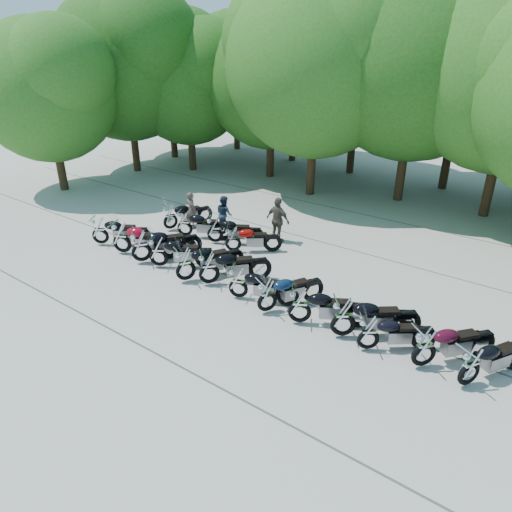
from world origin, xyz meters
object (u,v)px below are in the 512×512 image
Objects in this scene: motorcycle_11 at (425,346)px; motorcycle_16 at (233,238)px; motorcycle_15 at (215,229)px; motorcycle_8 at (300,304)px; motorcycle_6 at (238,282)px; motorcycle_3 at (158,251)px; motorcycle_7 at (267,294)px; motorcycle_0 at (100,230)px; motorcycle_4 at (185,263)px; motorcycle_10 at (369,332)px; motorcycle_1 at (121,236)px; rider_0 at (191,210)px; rider_2 at (278,220)px; motorcycle_14 at (185,223)px; motorcycle_2 at (141,245)px; motorcycle_5 at (209,267)px; motorcycle_13 at (170,216)px; rider_1 at (224,214)px; motorcycle_9 at (344,316)px; motorcycle_12 at (471,365)px.

motorcycle_16 is at bearing 21.83° from motorcycle_11.
motorcycle_11 reaches higher than motorcycle_15.
motorcycle_11 is (3.50, 0.15, 0.00)m from motorcycle_8.
motorcycle_8 is 5.35m from motorcycle_16.
motorcycle_11 is (5.79, 0.08, 0.04)m from motorcycle_6.
motorcycle_3 is at bearing 145.79° from motorcycle_15.
motorcycle_0 is at bearing 26.53° from motorcycle_7.
motorcycle_4 reaches higher than motorcycle_10.
motorcycle_16 is at bearing -75.56° from motorcycle_1.
motorcycle_10 is at bearing -125.39° from motorcycle_3.
rider_0 reaches higher than motorcycle_7.
rider_2 is at bearing 9.22° from motorcycle_8.
motorcycle_8 reaches higher than motorcycle_14.
motorcycle_4 reaches higher than motorcycle_11.
motorcycle_6 reaches higher than motorcycle_10.
motorcycle_2 is 1.05× the size of motorcycle_5.
motorcycle_15 is (2.48, 0.04, -0.00)m from motorcycle_13.
rider_1 is at bearing -11.46° from motorcycle_7.
motorcycle_2 is 8.04m from motorcycle_9.
motorcycle_9 is at bearing -175.20° from motorcycle_13.
motorcycle_5 reaches higher than motorcycle_15.
motorcycle_3 is at bearing 150.16° from motorcycle_13.
motorcycle_8 reaches higher than motorcycle_10.
motorcycle_0 is 5.35m from motorcycle_16.
motorcycle_3 is 2.32m from motorcycle_5.
motorcycle_4 is 9.00m from motorcycle_12.
rider_1 is at bearing -149.14° from rider_0.
motorcycle_4 is at bearing 60.40° from motorcycle_8.
motorcycle_2 is 0.80m from motorcycle_3.
motorcycle_12 reaches higher than motorcycle_10.
motorcycle_10 is (11.40, -0.13, -0.07)m from motorcycle_0.
motorcycle_1 is 7.93m from motorcycle_8.
motorcycle_16 is at bearing 13.82° from motorcycle_12.
motorcycle_10 is at bearing -124.57° from motorcycle_0.
rider_0 is (-4.05, 3.44, 0.12)m from motorcycle_5.
motorcycle_11 reaches higher than motorcycle_13.
motorcycle_1 reaches higher than motorcycle_0.
motorcycle_12 is at bearing -110.45° from motorcycle_6.
motorcycle_8 is at bearing -114.45° from motorcycle_1.
motorcycle_12 is at bearing -145.03° from motorcycle_2.
motorcycle_10 is 9.32m from rider_1.
motorcycle_12 is at bearing -171.40° from motorcycle_13.
motorcycle_14 is 1.11m from rider_0.
motorcycle_0 is at bearing 52.00° from motorcycle_9.
motorcycle_11 is at bearing -113.47° from motorcycle_1.
rider_2 is at bearing -138.31° from motorcycle_13.
motorcycle_2 is 10.23m from motorcycle_11.
motorcycle_10 is at bearing 176.12° from rider_1.
motorcycle_7 is 4.60m from motorcycle_11.
motorcycle_8 is at bearing -136.60° from motorcycle_14.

